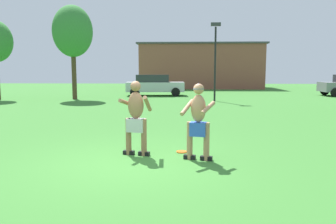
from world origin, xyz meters
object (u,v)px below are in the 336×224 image
object	(u,v)px
car_silver_near_post	(155,85)
lamp_post	(215,52)
tree_right_field	(73,32)
player_in_gray	(136,116)
player_with_cap	(198,118)
frisbee	(182,152)

from	to	relation	value
car_silver_near_post	lamp_post	size ratio (longest dim) A/B	0.92
tree_right_field	player_in_gray	bearing A→B (deg)	-67.01
player_in_gray	tree_right_field	size ratio (longest dim) A/B	0.28
tree_right_field	lamp_post	bearing A→B (deg)	-5.74
car_silver_near_post	lamp_post	bearing A→B (deg)	-45.70
player_in_gray	lamp_post	bearing A→B (deg)	77.37
player_with_cap	player_in_gray	xyz separation A→B (m)	(-1.40, 0.36, -0.01)
player_in_gray	lamp_post	xyz separation A→B (m)	(3.03, 13.54, 2.11)
player_with_cap	frisbee	distance (m)	1.17
frisbee	car_silver_near_post	size ratio (longest dim) A/B	0.06
player_with_cap	tree_right_field	world-z (taller)	tree_right_field
frisbee	tree_right_field	xyz separation A→B (m)	(-7.19, 14.17, 4.38)
player_with_cap	player_in_gray	world-z (taller)	player_in_gray
lamp_post	player_with_cap	bearing A→B (deg)	-96.69
frisbee	lamp_post	distance (m)	13.73
player_in_gray	player_with_cap	bearing A→B (deg)	-14.32
lamp_post	tree_right_field	bearing A→B (deg)	174.26
player_in_gray	frisbee	bearing A→B (deg)	15.87
tree_right_field	player_with_cap	bearing A→B (deg)	-63.03
player_with_cap	tree_right_field	xyz separation A→B (m)	(-7.54, 14.82, 3.48)
player_in_gray	car_silver_near_post	size ratio (longest dim) A/B	0.39
player_in_gray	tree_right_field	xyz separation A→B (m)	(-6.14, 14.47, 3.49)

